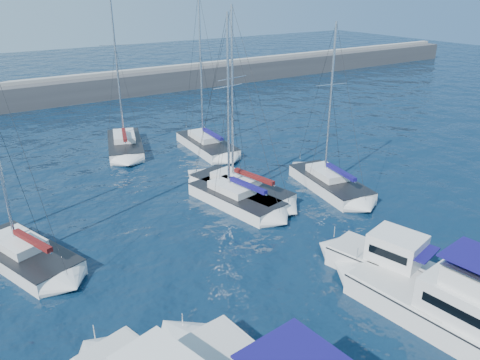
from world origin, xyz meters
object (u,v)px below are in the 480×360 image
sailboat_mid_d (240,189)px  sailboat_mid_e (330,183)px  motor_yacht_stbd_inner (456,311)px  sailboat_mid_c (236,198)px  motor_yacht_stbd_outer (386,262)px  sailboat_back_b (125,144)px  sailboat_back_c (207,144)px  sailboat_mid_b (24,254)px

sailboat_mid_d → sailboat_mid_e: (6.59, -2.96, -0.00)m
motor_yacht_stbd_inner → sailboat_mid_e: bearing=60.0°
sailboat_mid_d → sailboat_mid_c: bearing=-146.4°
motor_yacht_stbd_outer → sailboat_mid_e: sailboat_mid_e is taller
motor_yacht_stbd_inner → sailboat_mid_d: bearing=83.1°
sailboat_back_b → sailboat_mid_c: bearing=-64.0°
motor_yacht_stbd_outer → sailboat_back_c: (2.30, 24.43, -0.42)m
motor_yacht_stbd_inner → sailboat_mid_e: 16.80m
motor_yacht_stbd_inner → sailboat_mid_b: sailboat_mid_b is taller
motor_yacht_stbd_outer → sailboat_mid_e: bearing=47.0°
motor_yacht_stbd_outer → sailboat_mid_d: bearing=79.0°
motor_yacht_stbd_inner → sailboat_mid_c: size_ratio=0.70×
motor_yacht_stbd_inner → sailboat_mid_b: 23.45m
sailboat_mid_d → sailboat_mid_e: sailboat_mid_d is taller
sailboat_mid_b → sailboat_back_b: 20.35m
sailboat_back_c → sailboat_mid_c: bearing=-106.4°
sailboat_back_b → sailboat_mid_d: bearing=-58.9°
sailboat_mid_c → sailboat_back_c: sailboat_back_c is taller
motor_yacht_stbd_inner → motor_yacht_stbd_outer: motor_yacht_stbd_inner is taller
sailboat_mid_c → sailboat_mid_e: sailboat_mid_c is taller
sailboat_mid_b → sailboat_mid_e: 22.51m
sailboat_mid_b → sailboat_mid_d: (15.84, 1.11, -0.04)m
motor_yacht_stbd_inner → sailboat_back_c: sailboat_back_c is taller
motor_yacht_stbd_inner → sailboat_back_b: (-3.66, 33.59, -0.60)m
sailboat_mid_b → motor_yacht_stbd_outer: bearing=-56.6°
sailboat_mid_c → sailboat_mid_d: sailboat_mid_d is taller
sailboat_mid_c → sailboat_mid_d: bearing=35.8°
sailboat_mid_d → sailboat_back_b: 15.63m
sailboat_mid_d → sailboat_back_b: (-3.67, 15.19, 0.02)m
motor_yacht_stbd_inner → motor_yacht_stbd_outer: bearing=73.4°
motor_yacht_stbd_outer → sailboat_mid_d: size_ratio=0.44×
motor_yacht_stbd_inner → sailboat_mid_b: bearing=125.6°
sailboat_mid_d → sailboat_back_c: bearing=61.4°
motor_yacht_stbd_inner → sailboat_back_b: size_ratio=0.61×
sailboat_mid_c → sailboat_mid_d: 1.76m
sailboat_mid_d → sailboat_mid_e: 7.23m
sailboat_back_b → sailboat_mid_b: bearing=-109.2°
sailboat_mid_b → sailboat_back_c: bearing=12.4°
sailboat_mid_c → sailboat_back_b: (-2.45, 16.46, 0.01)m
motor_yacht_stbd_inner → sailboat_back_c: size_ratio=0.65×
motor_yacht_stbd_inner → sailboat_back_c: (3.12, 29.23, -0.61)m
motor_yacht_stbd_outer → motor_yacht_stbd_inner: bearing=-114.2°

